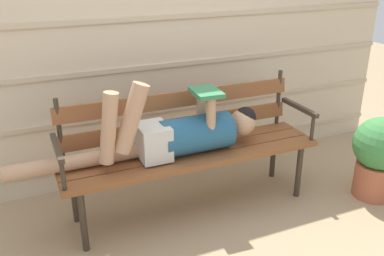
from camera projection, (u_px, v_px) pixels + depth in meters
The scene contains 5 objects.
ground_plane at pixel (196, 212), 3.11m from camera, with size 12.00×12.00×0.00m, color tan.
house_siding at pixel (158, 41), 3.30m from camera, with size 4.40×0.08×2.23m.
park_bench at pixel (188, 142), 3.03m from camera, with size 1.85×0.46×0.90m.
reclining_person at pixel (176, 133), 2.88m from camera, with size 1.73×0.26×0.57m.
potted_plant at pixel (379, 154), 3.20m from camera, with size 0.40×0.40×0.64m.
Camera 1 is at (-1.08, -2.40, 1.76)m, focal length 39.83 mm.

